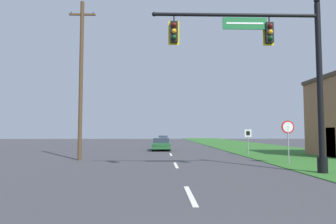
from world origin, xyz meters
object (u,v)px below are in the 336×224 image
signal_mast (280,66)px  stop_sign (288,132)px  car_ahead (161,144)px  route_sign_post (248,136)px  far_car (163,139)px  utility_pole_near (81,77)px

signal_mast → stop_sign: (2.07, 4.19, -2.99)m
car_ahead → route_sign_post: size_ratio=2.12×
car_ahead → far_car: (0.42, 24.15, 0.00)m
utility_pole_near → route_sign_post: bearing=17.2°
far_car → signal_mast: bearing=-83.2°
signal_mast → utility_pole_near: size_ratio=0.75×
car_ahead → utility_pole_near: (-5.47, -10.51, 4.97)m
signal_mast → route_sign_post: (1.60, 10.67, -3.33)m
stop_sign → route_sign_post: stop_sign is taller
car_ahead → route_sign_post: (6.98, -6.64, 0.92)m
signal_mast → car_ahead: size_ratio=1.88×
car_ahead → signal_mast: bearing=-72.7°
stop_sign → route_sign_post: bearing=94.2°
signal_mast → far_car: signal_mast is taller
car_ahead → route_sign_post: route_sign_post is taller
signal_mast → utility_pole_near: utility_pole_near is taller
signal_mast → route_sign_post: 11.29m
route_sign_post → signal_mast: bearing=-98.5°
signal_mast → car_ahead: bearing=107.3°
far_car → route_sign_post: size_ratio=2.30×
car_ahead → far_car: bearing=89.0°
far_car → utility_pole_near: utility_pole_near is taller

